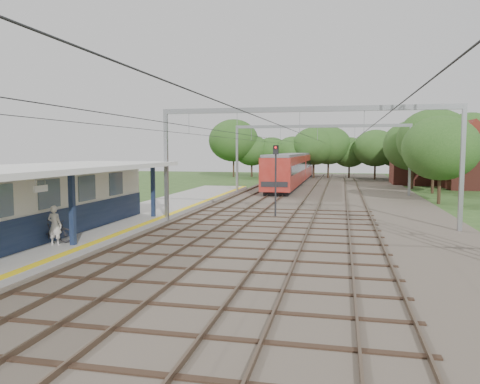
% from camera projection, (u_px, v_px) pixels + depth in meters
% --- Properties ---
extents(ground, '(160.00, 160.00, 0.00)m').
position_uv_depth(ground, '(141.00, 306.00, 13.57)').
color(ground, '#2D4C1E').
rests_on(ground, ground).
extents(ballast_bed, '(18.00, 90.00, 0.10)m').
position_uv_depth(ballast_bed, '(323.00, 200.00, 41.91)').
color(ballast_bed, '#473D33').
rests_on(ballast_bed, ground).
extents(platform, '(5.00, 52.00, 0.35)m').
position_uv_depth(platform, '(123.00, 221.00, 28.77)').
color(platform, gray).
rests_on(platform, ground).
extents(yellow_stripe, '(0.45, 52.00, 0.01)m').
position_uv_depth(yellow_stripe, '(157.00, 219.00, 28.27)').
color(yellow_stripe, yellow).
rests_on(yellow_stripe, platform).
extents(station_building, '(3.41, 18.00, 3.40)m').
position_uv_depth(station_building, '(27.00, 203.00, 22.08)').
color(station_building, beige).
rests_on(station_building, platform).
extents(canopy, '(6.40, 20.00, 3.44)m').
position_uv_depth(canopy, '(33.00, 170.00, 20.72)').
color(canopy, '#13203D').
rests_on(canopy, platform).
extents(rail_tracks, '(11.80, 88.00, 0.15)m').
position_uv_depth(rail_tracks, '(295.00, 198.00, 42.42)').
color(rail_tracks, brown).
rests_on(rail_tracks, ballast_bed).
extents(catenary_system, '(17.22, 88.00, 7.00)m').
position_uv_depth(catenary_system, '(313.00, 137.00, 36.95)').
color(catenary_system, gray).
rests_on(catenary_system, ground).
extents(tree_band, '(31.72, 30.88, 8.82)m').
position_uv_depth(tree_band, '(330.00, 147.00, 67.89)').
color(tree_band, '#382619').
rests_on(tree_band, ground).
extents(house_near, '(7.00, 6.12, 7.89)m').
position_uv_depth(house_near, '(479.00, 163.00, 53.60)').
color(house_near, brown).
rests_on(house_near, ground).
extents(house_far, '(8.00, 6.12, 8.66)m').
position_uv_depth(house_far, '(424.00, 160.00, 60.48)').
color(house_far, brown).
rests_on(house_far, ground).
extents(person, '(0.64, 0.42, 1.76)m').
position_uv_depth(person, '(55.00, 225.00, 20.49)').
color(person, silver).
rests_on(person, platform).
extents(bicycle, '(1.80, 0.77, 1.05)m').
position_uv_depth(bicycle, '(54.00, 231.00, 21.02)').
color(bicycle, black).
rests_on(bicycle, platform).
extents(train, '(3.00, 37.39, 3.94)m').
position_uv_depth(train, '(294.00, 167.00, 61.70)').
color(train, black).
rests_on(train, ballast_bed).
extents(signal_post, '(0.36, 0.31, 4.83)m').
position_uv_depth(signal_post, '(276.00, 170.00, 30.91)').
color(signal_post, black).
rests_on(signal_post, ground).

